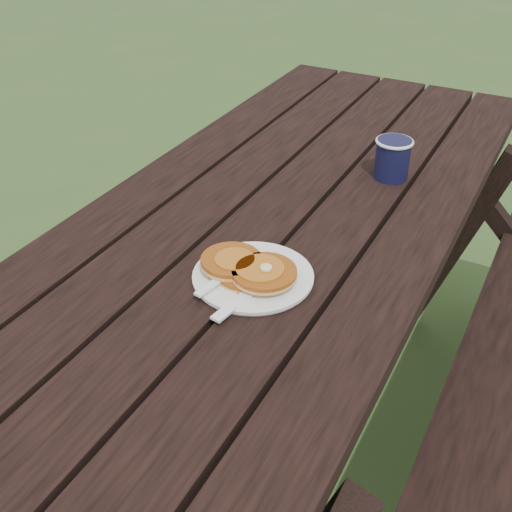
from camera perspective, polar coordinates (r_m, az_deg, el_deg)
The scene contains 7 objects.
ground at distance 1.92m, azimuth 2.08°, elevation -14.78°, with size 60.00×60.00×0.00m, color #325123.
picnic_table at distance 1.67m, azimuth 2.34°, elevation -6.41°, with size 1.36×1.80×0.75m.
plate at distance 1.18m, azimuth -0.26°, elevation -1.87°, with size 0.22×0.22×0.01m, color white.
pancake_stack at distance 1.17m, azimuth -0.67°, elevation -1.12°, with size 0.19×0.12×0.04m.
knife at distance 1.13m, azimuth -0.76°, elevation -3.39°, with size 0.02×0.18×0.01m, color white.
fork at distance 1.15m, azimuth -3.43°, elevation -2.22°, with size 0.03×0.16×0.01m, color white, non-canonical shape.
coffee_cup at distance 1.55m, azimuth 12.06°, elevation 8.67°, with size 0.09×0.09×0.10m.
Camera 1 is at (0.53, -1.15, 1.45)m, focal length 45.00 mm.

